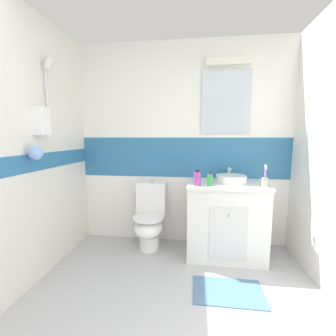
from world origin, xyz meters
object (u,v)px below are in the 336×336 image
object	(u,v)px
toothbrush_cup	(265,181)
mouthwash_bottle	(197,178)
toilet	(150,218)
sink_basin	(231,178)
soap_dispenser	(210,180)

from	to	relation	value
toothbrush_cup	mouthwash_bottle	size ratio (longest dim) A/B	1.38
toothbrush_cup	toilet	bearing A→B (deg)	170.35
sink_basin	soap_dispenser	distance (m)	0.32
toilet	toothbrush_cup	distance (m)	1.38
mouthwash_bottle	soap_dispenser	bearing A→B (deg)	3.11
soap_dispenser	mouthwash_bottle	size ratio (longest dim) A/B	0.94
sink_basin	toothbrush_cup	size ratio (longest dim) A/B	1.65
sink_basin	mouthwash_bottle	distance (m)	0.43
toilet	mouthwash_bottle	distance (m)	0.83
toilet	soap_dispenser	distance (m)	0.91
sink_basin	soap_dispenser	bearing A→B (deg)	-141.11
sink_basin	soap_dispenser	size ratio (longest dim) A/B	2.43
toilet	mouthwash_bottle	size ratio (longest dim) A/B	4.89
soap_dispenser	mouthwash_bottle	xyz separation A→B (m)	(-0.13, -0.01, 0.02)
toilet	toothbrush_cup	bearing A→B (deg)	-9.65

